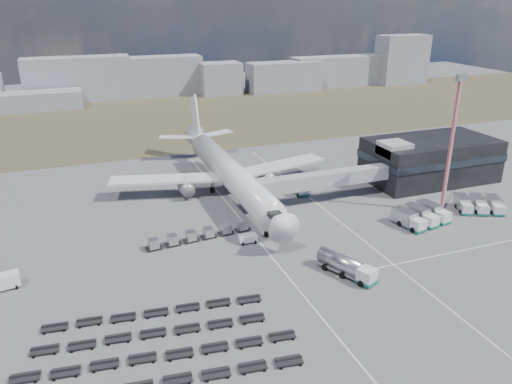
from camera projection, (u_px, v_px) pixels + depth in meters
name	position (u px, v px, depth m)	size (l,w,h in m)	color
ground	(286.00, 259.00, 84.27)	(420.00, 420.00, 0.00)	#565659
grass_strip	(164.00, 119.00, 180.10)	(420.00, 90.00, 0.01)	#443D29
lane_markings	(329.00, 242.00, 90.07)	(47.12, 110.00, 0.01)	silver
terminal	(430.00, 159.00, 118.78)	(30.40, 16.40, 11.00)	black
jet_bridge	(316.00, 181.00, 105.39)	(30.30, 3.80, 7.05)	#939399
airliner	(228.00, 171.00, 110.53)	(51.59, 64.53, 17.62)	silver
skyline	(111.00, 80.00, 209.77)	(292.52, 27.11, 23.48)	gray
fuel_tanker	(346.00, 266.00, 78.83)	(6.52, 10.27, 3.27)	silver
pushback_tug	(248.00, 239.00, 89.67)	(3.28, 1.84, 1.48)	silver
utility_van	(4.00, 282.00, 75.24)	(4.59, 2.07, 2.42)	silver
catering_truck	(299.00, 186.00, 112.17)	(3.17, 6.69, 2.99)	silver
service_trucks_near	(421.00, 216.00, 97.10)	(10.58, 8.75, 2.87)	silver
service_trucks_far	(479.00, 204.00, 102.74)	(10.33, 9.30, 2.57)	silver
uld_row	(200.00, 234.00, 90.52)	(19.97, 3.64, 1.81)	black
baggage_dollies	(155.00, 346.00, 62.85)	(36.06, 19.19, 0.80)	black
floodlight_mast	(451.00, 146.00, 97.92)	(2.66, 2.15, 27.89)	red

